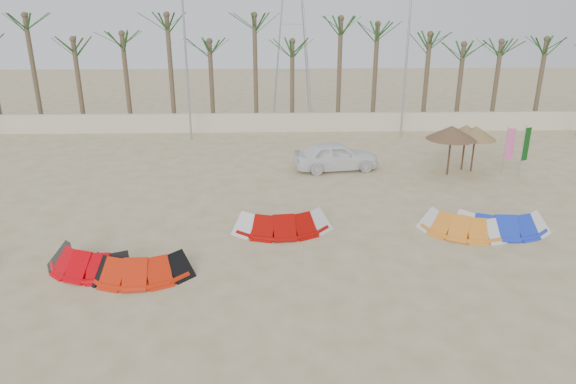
{
  "coord_description": "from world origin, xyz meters",
  "views": [
    {
      "loc": [
        -0.59,
        -13.4,
        8.39
      ],
      "look_at": [
        0.0,
        6.0,
        1.3
      ],
      "focal_mm": 32.0,
      "sensor_mm": 36.0,
      "label": 1
    }
  ],
  "objects_px": {
    "kite_red_mid": "(141,262)",
    "parasol_mid": "(476,133)",
    "parasol_left": "(452,133)",
    "car": "(336,156)",
    "kite_red_left": "(91,257)",
    "parasol_right": "(466,131)",
    "kite_blue": "(498,219)",
    "kite_red_right": "(282,219)",
    "kite_orange": "(458,222)"
  },
  "relations": [
    {
      "from": "kite_orange",
      "to": "parasol_left",
      "type": "bearing_deg",
      "value": 75.0
    },
    {
      "from": "kite_red_right",
      "to": "parasol_right",
      "type": "relative_size",
      "value": 1.54
    },
    {
      "from": "kite_red_left",
      "to": "car",
      "type": "xyz_separation_m",
      "value": [
        9.55,
        10.75,
        0.35
      ]
    },
    {
      "from": "kite_red_right",
      "to": "parasol_right",
      "type": "xyz_separation_m",
      "value": [
        9.87,
        7.51,
        1.69
      ]
    },
    {
      "from": "kite_red_left",
      "to": "parasol_right",
      "type": "xyz_separation_m",
      "value": [
        16.39,
        10.57,
        1.69
      ]
    },
    {
      "from": "kite_red_left",
      "to": "parasol_left",
      "type": "bearing_deg",
      "value": 32.3
    },
    {
      "from": "kite_red_mid",
      "to": "kite_orange",
      "type": "distance_m",
      "value": 12.02
    },
    {
      "from": "kite_red_mid",
      "to": "kite_blue",
      "type": "height_order",
      "value": "same"
    },
    {
      "from": "parasol_left",
      "to": "parasol_mid",
      "type": "height_order",
      "value": "parasol_left"
    },
    {
      "from": "parasol_left",
      "to": "car",
      "type": "bearing_deg",
      "value": 169.48
    },
    {
      "from": "kite_red_left",
      "to": "car",
      "type": "bearing_deg",
      "value": 48.38
    },
    {
      "from": "parasol_mid",
      "to": "parasol_right",
      "type": "xyz_separation_m",
      "value": [
        -0.4,
        0.32,
        0.0
      ]
    },
    {
      "from": "kite_blue",
      "to": "parasol_left",
      "type": "bearing_deg",
      "value": 87.9
    },
    {
      "from": "kite_red_left",
      "to": "kite_orange",
      "type": "height_order",
      "value": "same"
    },
    {
      "from": "kite_orange",
      "to": "parasol_right",
      "type": "relative_size",
      "value": 1.47
    },
    {
      "from": "kite_red_mid",
      "to": "parasol_right",
      "type": "xyz_separation_m",
      "value": [
        14.61,
        11.04,
        1.69
      ]
    },
    {
      "from": "kite_red_left",
      "to": "parasol_right",
      "type": "distance_m",
      "value": 19.58
    },
    {
      "from": "kite_red_right",
      "to": "car",
      "type": "height_order",
      "value": "car"
    },
    {
      "from": "parasol_right",
      "to": "kite_orange",
      "type": "bearing_deg",
      "value": -110.45
    },
    {
      "from": "parasol_right",
      "to": "kite_red_left",
      "type": "bearing_deg",
      "value": -147.19
    },
    {
      "from": "kite_blue",
      "to": "parasol_mid",
      "type": "height_order",
      "value": "parasol_mid"
    },
    {
      "from": "kite_red_mid",
      "to": "kite_red_right",
      "type": "bearing_deg",
      "value": 36.59
    },
    {
      "from": "kite_red_right",
      "to": "parasol_mid",
      "type": "relative_size",
      "value": 1.55
    },
    {
      "from": "car",
      "to": "kite_red_mid",
      "type": "bearing_deg",
      "value": 136.71
    },
    {
      "from": "parasol_right",
      "to": "car",
      "type": "relative_size",
      "value": 0.55
    },
    {
      "from": "kite_red_mid",
      "to": "kite_red_right",
      "type": "relative_size",
      "value": 0.9
    },
    {
      "from": "kite_red_mid",
      "to": "parasol_left",
      "type": "height_order",
      "value": "parasol_left"
    },
    {
      "from": "kite_orange",
      "to": "parasol_left",
      "type": "xyz_separation_m",
      "value": [
        1.9,
        7.11,
        1.85
      ]
    },
    {
      "from": "kite_red_right",
      "to": "kite_orange",
      "type": "relative_size",
      "value": 1.05
    },
    {
      "from": "kite_red_left",
      "to": "kite_red_right",
      "type": "bearing_deg",
      "value": 25.09
    },
    {
      "from": "kite_red_mid",
      "to": "kite_blue",
      "type": "bearing_deg",
      "value": 13.56
    },
    {
      "from": "parasol_left",
      "to": "parasol_mid",
      "type": "distance_m",
      "value": 1.59
    },
    {
      "from": "parasol_right",
      "to": "car",
      "type": "xyz_separation_m",
      "value": [
        -6.84,
        0.18,
        -1.34
      ]
    },
    {
      "from": "kite_orange",
      "to": "parasol_left",
      "type": "distance_m",
      "value": 7.59
    },
    {
      "from": "kite_red_left",
      "to": "parasol_left",
      "type": "distance_m",
      "value": 18.21
    },
    {
      "from": "parasol_right",
      "to": "parasol_mid",
      "type": "bearing_deg",
      "value": -38.53
    },
    {
      "from": "kite_orange",
      "to": "parasol_left",
      "type": "relative_size",
      "value": 1.38
    },
    {
      "from": "kite_red_left",
      "to": "kite_red_mid",
      "type": "relative_size",
      "value": 1.02
    },
    {
      "from": "kite_red_left",
      "to": "parasol_right",
      "type": "height_order",
      "value": "parasol_right"
    },
    {
      "from": "kite_blue",
      "to": "car",
      "type": "distance_m",
      "value": 9.73
    },
    {
      "from": "parasol_left",
      "to": "parasol_mid",
      "type": "xyz_separation_m",
      "value": [
        1.47,
        0.57,
        -0.16
      ]
    },
    {
      "from": "kite_blue",
      "to": "parasol_mid",
      "type": "distance_m",
      "value": 7.9
    },
    {
      "from": "kite_red_right",
      "to": "kite_red_mid",
      "type": "bearing_deg",
      "value": -143.41
    },
    {
      "from": "kite_blue",
      "to": "car",
      "type": "relative_size",
      "value": 0.82
    },
    {
      "from": "kite_red_mid",
      "to": "kite_red_right",
      "type": "xyz_separation_m",
      "value": [
        4.75,
        3.52,
        0.0
      ]
    },
    {
      "from": "parasol_left",
      "to": "car",
      "type": "distance_m",
      "value": 6.05
    },
    {
      "from": "kite_red_left",
      "to": "kite_red_mid",
      "type": "xyz_separation_m",
      "value": [
        1.78,
        -0.47,
        0.0
      ]
    },
    {
      "from": "kite_red_mid",
      "to": "kite_orange",
      "type": "bearing_deg",
      "value": 14.66
    },
    {
      "from": "kite_red_mid",
      "to": "parasol_mid",
      "type": "bearing_deg",
      "value": 35.54
    },
    {
      "from": "kite_red_right",
      "to": "car",
      "type": "xyz_separation_m",
      "value": [
        3.03,
        7.7,
        0.35
      ]
    }
  ]
}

